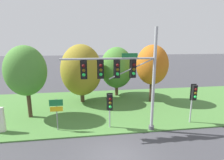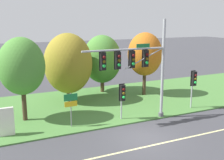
{
  "view_description": "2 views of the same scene",
  "coord_description": "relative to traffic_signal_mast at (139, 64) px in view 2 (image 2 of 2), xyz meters",
  "views": [
    {
      "loc": [
        -1.5,
        -8.93,
        6.66
      ],
      "look_at": [
        0.42,
        4.67,
        3.64
      ],
      "focal_mm": 28.0,
      "sensor_mm": 36.0,
      "label": 1
    },
    {
      "loc": [
        -9.25,
        -14.7,
        7.67
      ],
      "look_at": [
        -0.25,
        4.55,
        3.0
      ],
      "focal_mm": 45.0,
      "sensor_mm": 36.0,
      "label": 2
    }
  ],
  "objects": [
    {
      "name": "ground_plane",
      "position": [
        -1.05,
        -2.75,
        -4.45
      ],
      "size": [
        160.0,
        160.0,
        0.0
      ],
      "primitive_type": "plane",
      "color": "#3D3D42"
    },
    {
      "name": "lane_stripe",
      "position": [
        -1.05,
        -3.95,
        -4.45
      ],
      "size": [
        36.0,
        0.16,
        0.01
      ],
      "primitive_type": "cube",
      "color": "beige",
      "rests_on": "ground"
    },
    {
      "name": "grass_verge",
      "position": [
        -1.05,
        5.5,
        -4.4
      ],
      "size": [
        48.0,
        11.5,
        0.1
      ],
      "primitive_type": "cube",
      "color": "#477A38",
      "rests_on": "ground"
    },
    {
      "name": "traffic_signal_mast",
      "position": [
        0.0,
        0.0,
        0.0
      ],
      "size": [
        6.68,
        0.49,
        7.56
      ],
      "color": "#9EA0A5",
      "rests_on": "grass_verge"
    },
    {
      "name": "pedestrian_signal_near_kerb",
      "position": [
        5.77,
        0.59,
        -1.95
      ],
      "size": [
        0.46,
        0.55,
        3.29
      ],
      "color": "#9EA0A5",
      "rests_on": "grass_verge"
    },
    {
      "name": "pedestrian_signal_further_along",
      "position": [
        -0.96,
        0.67,
        -2.37
      ],
      "size": [
        0.46,
        0.55,
        2.79
      ],
      "color": "#9EA0A5",
      "rests_on": "grass_verge"
    },
    {
      "name": "route_sign_post",
      "position": [
        -4.92,
        0.9,
        -2.66
      ],
      "size": [
        0.98,
        0.08,
        2.48
      ],
      "color": "slate",
      "rests_on": "grass_verge"
    },
    {
      "name": "tree_nearest_road",
      "position": [
        -7.72,
        3.72,
        -0.21
      ],
      "size": [
        3.41,
        3.41,
        6.29
      ],
      "color": "#423021",
      "rests_on": "grass_verge"
    },
    {
      "name": "tree_left_of_mast",
      "position": [
        -3.21,
        7.17,
        -0.8
      ],
      "size": [
        4.42,
        4.42,
        6.32
      ],
      "color": "#423021",
      "rests_on": "grass_verge"
    },
    {
      "name": "tree_behind_signpost",
      "position": [
        0.96,
        9.03,
        -0.89
      ],
      "size": [
        3.97,
        3.97,
        5.95
      ],
      "color": "#4C3823",
      "rests_on": "grass_verge"
    },
    {
      "name": "tree_mid_verge",
      "position": [
        4.35,
        6.18,
        -0.24
      ],
      "size": [
        3.42,
        3.42,
        6.27
      ],
      "color": "#423021",
      "rests_on": "grass_verge"
    },
    {
      "name": "info_kiosk",
      "position": [
        -9.28,
        1.24,
        -3.41
      ],
      "size": [
        1.1,
        0.24,
        1.9
      ],
      "color": "silver",
      "rests_on": "grass_verge"
    }
  ]
}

